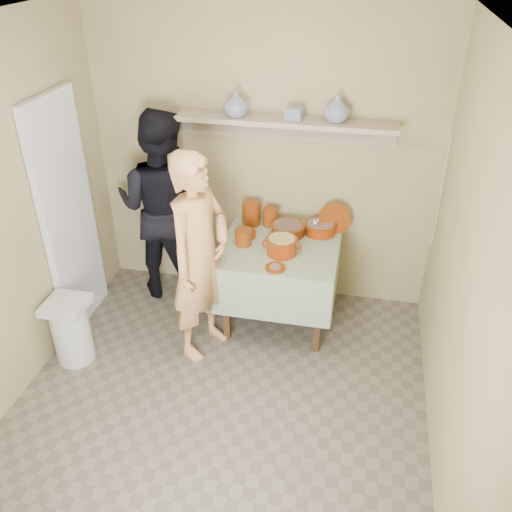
% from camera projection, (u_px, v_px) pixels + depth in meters
% --- Properties ---
extents(ground, '(3.50, 3.50, 0.00)m').
position_uv_depth(ground, '(214.00, 419.00, 3.89)').
color(ground, '#675F51').
rests_on(ground, ground).
extents(tile_panel, '(0.06, 0.70, 2.00)m').
position_uv_depth(tile_panel, '(69.00, 217.00, 4.42)').
color(tile_panel, silver).
rests_on(tile_panel, ground).
extents(plate_stack_a, '(0.16, 0.16, 0.21)m').
position_uv_depth(plate_stack_a, '(251.00, 213.00, 4.78)').
color(plate_stack_a, '#6B2909').
rests_on(plate_stack_a, serving_table).
extents(plate_stack_b, '(0.14, 0.14, 0.16)m').
position_uv_depth(plate_stack_b, '(270.00, 217.00, 4.78)').
color(plate_stack_b, '#6B2909').
rests_on(plate_stack_b, serving_table).
extents(bowl_stack, '(0.14, 0.14, 0.14)m').
position_uv_depth(bowl_stack, '(243.00, 237.00, 4.49)').
color(bowl_stack, '#6B2909').
rests_on(bowl_stack, serving_table).
extents(empty_bowl, '(0.17, 0.17, 0.05)m').
position_uv_depth(empty_bowl, '(246.00, 234.00, 4.62)').
color(empty_bowl, '#6B2909').
rests_on(empty_bowl, serving_table).
extents(propped_lid, '(0.31, 0.20, 0.28)m').
position_uv_depth(propped_lid, '(334.00, 219.00, 4.65)').
color(propped_lid, '#6B2909').
rests_on(propped_lid, serving_table).
extents(vase_right, '(0.21, 0.21, 0.21)m').
position_uv_depth(vase_right, '(337.00, 108.00, 4.20)').
color(vase_right, navy).
rests_on(vase_right, wall_shelf).
extents(vase_left, '(0.28, 0.28, 0.21)m').
position_uv_depth(vase_left, '(236.00, 104.00, 4.31)').
color(vase_left, navy).
rests_on(vase_left, wall_shelf).
extents(ceramic_box, '(0.15, 0.12, 0.09)m').
position_uv_depth(ceramic_box, '(294.00, 114.00, 4.28)').
color(ceramic_box, navy).
rests_on(ceramic_box, wall_shelf).
extents(person_cook, '(0.61, 0.73, 1.72)m').
position_uv_depth(person_cook, '(200.00, 258.00, 4.14)').
color(person_cook, tan).
rests_on(person_cook, ground).
extents(person_helper, '(0.89, 0.71, 1.77)m').
position_uv_depth(person_helper, '(163.00, 206.00, 4.85)').
color(person_helper, black).
rests_on(person_helper, ground).
extents(room_shell, '(3.04, 3.54, 2.62)m').
position_uv_depth(room_shell, '(203.00, 221.00, 3.06)').
color(room_shell, tan).
rests_on(room_shell, ground).
extents(serving_table, '(0.97, 0.97, 0.76)m').
position_uv_depth(serving_table, '(280.00, 256.00, 4.59)').
color(serving_table, '#4C2D16').
rests_on(serving_table, ground).
extents(cazuela_meat_a, '(0.30, 0.30, 0.10)m').
position_uv_depth(cazuela_meat_a, '(288.00, 229.00, 4.63)').
color(cazuela_meat_a, '#721D04').
rests_on(cazuela_meat_a, serving_table).
extents(cazuela_meat_b, '(0.28, 0.28, 0.10)m').
position_uv_depth(cazuela_meat_b, '(320.00, 227.00, 4.66)').
color(cazuela_meat_b, '#721D04').
rests_on(cazuela_meat_b, serving_table).
extents(ladle, '(0.08, 0.26, 0.19)m').
position_uv_depth(ladle, '(315.00, 223.00, 4.62)').
color(ladle, silver).
rests_on(ladle, cazuela_meat_b).
extents(cazuela_rice, '(0.33, 0.25, 0.14)m').
position_uv_depth(cazuela_rice, '(282.00, 245.00, 4.35)').
color(cazuela_rice, '#721D04').
rests_on(cazuela_rice, serving_table).
extents(front_plate, '(0.16, 0.16, 0.03)m').
position_uv_depth(front_plate, '(275.00, 268.00, 4.19)').
color(front_plate, '#6B2909').
rests_on(front_plate, serving_table).
extents(wall_shelf, '(1.80, 0.25, 0.21)m').
position_uv_depth(wall_shelf, '(285.00, 123.00, 4.37)').
color(wall_shelf, tan).
rests_on(wall_shelf, room_shell).
extents(trash_bin, '(0.32, 0.32, 0.56)m').
position_uv_depth(trash_bin, '(71.00, 330.00, 4.31)').
color(trash_bin, silver).
rests_on(trash_bin, ground).
extents(electrical_cord, '(0.01, 0.05, 0.90)m').
position_uv_depth(electrical_cord, '(441.00, 194.00, 4.22)').
color(electrical_cord, silver).
rests_on(electrical_cord, wall_shelf).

